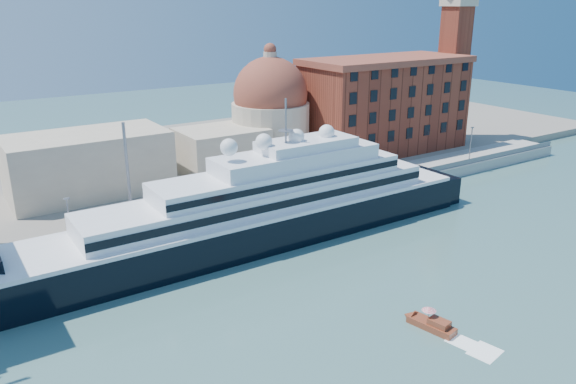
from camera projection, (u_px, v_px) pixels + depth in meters
ground at (357, 294)px, 76.85m from camera, size 400.00×400.00×0.00m
quay at (238, 212)px, 103.34m from camera, size 180.00×10.00×2.50m
land at (157, 163)px, 135.85m from camera, size 260.00×72.00×2.00m
quay_fence at (250, 210)px, 99.19m from camera, size 180.00×0.10×1.20m
superyacht at (241, 219)px, 90.69m from camera, size 91.72×12.72×27.41m
water_taxi at (433, 324)px, 68.47m from camera, size 3.17×6.29×2.85m
warehouse at (385, 104)px, 140.66m from camera, size 43.00×19.00×23.25m
campanile at (455, 39)px, 148.37m from camera, size 8.40×8.40×47.00m
church at (211, 133)px, 122.33m from camera, size 66.00×18.00×25.50m
lamp_posts at (174, 182)px, 92.62m from camera, size 120.80×2.40×18.00m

